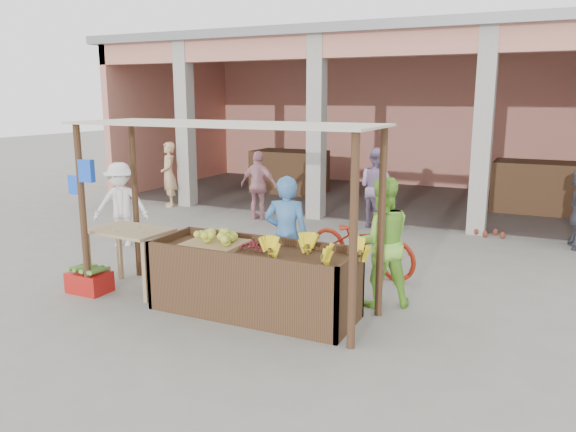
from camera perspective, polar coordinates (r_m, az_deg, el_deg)
The scene contains 19 objects.
ground at distance 7.51m, azimuth -6.83°, elevation -9.11°, with size 60.00×60.00×0.00m, color slate.
market_building at distance 15.30m, azimuth 11.49°, elevation 11.79°, with size 14.40×6.40×4.20m.
fruit_stall at distance 7.14m, azimuth -3.48°, elevation -6.78°, with size 2.60×0.95×0.80m, color #543521.
stall_awning at distance 7.11m, azimuth -7.07°, elevation 6.12°, with size 4.09×1.35×2.39m.
banana_heap at distance 6.69m, azimuth 2.52°, elevation -3.55°, with size 1.14×0.62×0.21m, color yellow, non-canonical shape.
melon_tray at distance 7.30m, azimuth -7.45°, elevation -2.41°, with size 0.74×0.64×0.20m.
berry_heap at distance 7.06m, azimuth -3.67°, elevation -3.06°, with size 0.40×0.32×0.13m, color maroon.
side_table at distance 8.17m, azimuth -15.73°, elevation -2.25°, with size 1.15×0.82×0.89m.
papaya_pile at distance 8.11m, azimuth -15.83°, elevation -0.55°, with size 0.74×0.42×0.21m, color #519831, non-canonical shape.
red_crate at distance 8.43m, azimuth -19.52°, elevation -6.33°, with size 0.56×0.40×0.29m, color #B11712.
plantain_bundle at distance 8.37m, azimuth -19.61°, elevation -5.09°, with size 0.46×0.32×0.09m, color #5A9636, non-canonical shape.
produce_sacks at distance 11.68m, azimuth 19.89°, elevation -0.69°, with size 0.90×0.67×0.54m.
vendor_blue at distance 7.63m, azimuth -0.17°, elevation -1.68°, with size 0.67×0.49×1.78m, color #4982C9.
vendor_green at distance 7.36m, azimuth 9.41°, elevation -2.29°, with size 0.86×0.50×1.80m, color #89D240.
motorcycle at distance 8.75m, azimuth 7.51°, elevation -2.57°, with size 1.95×0.67×1.02m, color #A52611.
shopper_a at distance 10.67m, azimuth -16.62°, elevation 1.44°, with size 1.07×0.53×1.66m, color silver.
shopper_b at distance 12.49m, azimuth -2.97°, elevation 3.35°, with size 0.96×0.51×1.64m, color #D08B97.
shopper_e at distance 14.27m, azimuth -12.02°, elevation 4.27°, with size 0.62×0.47×1.68m, color tan.
shopper_f at distance 11.82m, azimuth 9.00°, elevation 3.24°, with size 0.90×0.52×1.84m, color #9B7FA8.
Camera 1 is at (3.77, -5.91, 2.70)m, focal length 35.00 mm.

